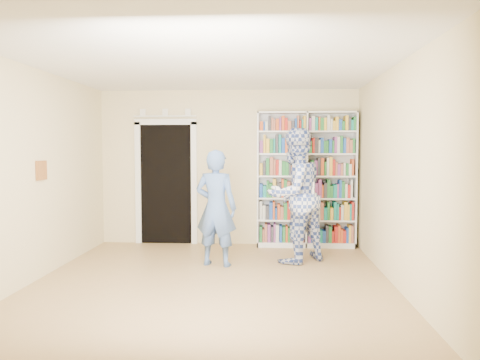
{
  "coord_description": "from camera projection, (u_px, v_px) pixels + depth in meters",
  "views": [
    {
      "loc": [
        0.69,
        -5.67,
        1.67
      ],
      "look_at": [
        0.3,
        0.9,
        1.24
      ],
      "focal_mm": 35.0,
      "sensor_mm": 36.0,
      "label": 1
    }
  ],
  "objects": [
    {
      "name": "doorway",
      "position": [
        166.0,
        177.0,
        8.26
      ],
      "size": [
        1.1,
        0.08,
        2.43
      ],
      "color": "black",
      "rests_on": "floor"
    },
    {
      "name": "bookshelf",
      "position": [
        306.0,
        179.0,
        7.98
      ],
      "size": [
        1.68,
        0.31,
        2.3
      ],
      "rotation": [
        0.0,
        0.0,
        -0.18
      ],
      "color": "white",
      "rests_on": "floor"
    },
    {
      "name": "wall_back",
      "position": [
        228.0,
        168.0,
        8.2
      ],
      "size": [
        4.5,
        0.0,
        4.5
      ],
      "primitive_type": "plane",
      "rotation": [
        1.57,
        0.0,
        0.0
      ],
      "color": "beige",
      "rests_on": "floor"
    },
    {
      "name": "wall_right",
      "position": [
        398.0,
        176.0,
        5.58
      ],
      "size": [
        0.0,
        5.0,
        5.0
      ],
      "primitive_type": "plane",
      "rotation": [
        1.57,
        0.0,
        -1.57
      ],
      "color": "beige",
      "rests_on": "floor"
    },
    {
      "name": "wall_art",
      "position": [
        41.0,
        170.0,
        6.04
      ],
      "size": [
        0.03,
        0.25,
        0.25
      ],
      "primitive_type": "cube",
      "color": "brown",
      "rests_on": "wall_left"
    },
    {
      "name": "floor",
      "position": [
        211.0,
        284.0,
        5.8
      ],
      "size": [
        5.0,
        5.0,
        0.0
      ],
      "primitive_type": "plane",
      "color": "#A4804F",
      "rests_on": "ground"
    },
    {
      "name": "paper_sheet",
      "position": [
        307.0,
        193.0,
        6.71
      ],
      "size": [
        0.22,
        0.05,
        0.31
      ],
      "primitive_type": "cube",
      "rotation": [
        0.0,
        0.0,
        0.18
      ],
      "color": "white",
      "rests_on": "man_plaid"
    },
    {
      "name": "man_blue",
      "position": [
        216.0,
        208.0,
        6.69
      ],
      "size": [
        0.68,
        0.53,
        1.67
      ],
      "primitive_type": "imported",
      "rotation": [
        0.0,
        0.0,
        2.91
      ],
      "color": "#4E6FAD",
      "rests_on": "floor"
    },
    {
      "name": "man_plaid",
      "position": [
        295.0,
        196.0,
        6.89
      ],
      "size": [
        1.22,
        1.19,
        1.98
      ],
      "primitive_type": "imported",
      "rotation": [
        0.0,
        0.0,
        3.84
      ],
      "color": "#2F4592",
      "rests_on": "floor"
    },
    {
      "name": "wall_left",
      "position": [
        32.0,
        175.0,
        5.84
      ],
      "size": [
        0.0,
        5.0,
        5.0
      ],
      "primitive_type": "plane",
      "rotation": [
        1.57,
        0.0,
        1.57
      ],
      "color": "beige",
      "rests_on": "floor"
    },
    {
      "name": "ceiling",
      "position": [
        210.0,
        64.0,
        5.62
      ],
      "size": [
        5.0,
        5.0,
        0.0
      ],
      "primitive_type": "plane",
      "rotation": [
        3.14,
        0.0,
        0.0
      ],
      "color": "white",
      "rests_on": "wall_back"
    }
  ]
}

